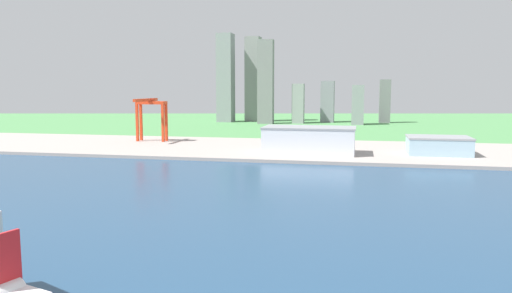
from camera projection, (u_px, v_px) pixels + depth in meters
The scene contains 7 objects.
ground_plane at pixel (240, 204), 219.36m from camera, with size 2400.00×2400.00×0.00m, color #4E8D4F.
water_bay at pixel (196, 245), 161.08m from camera, with size 840.00×360.00×0.15m, color navy.
industrial_pier at pixel (295, 149), 403.72m from camera, with size 840.00×140.00×2.50m, color #A39790.
port_crane_red at pixel (151, 110), 450.54m from camera, with size 27.68×46.82×39.73m.
warehouse_main at pixel (309, 140), 370.03m from camera, with size 68.93×34.60×20.11m.
warehouse_annex at pixel (438, 145), 364.34m from camera, with size 45.20×32.74×13.32m.
distant_skyline at pixel (273, 86), 737.45m from camera, with size 257.27×68.88×133.36m.
Camera 1 is at (51.82, 91.46, 51.55)m, focal length 34.39 mm.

